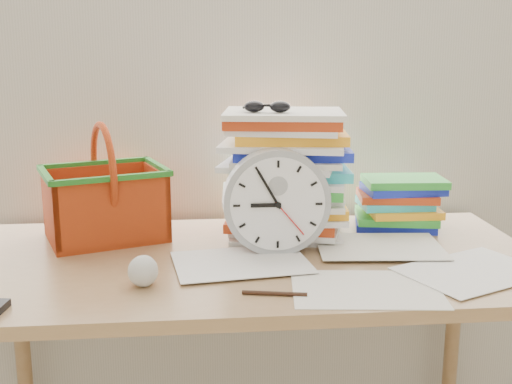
{
  "coord_description": "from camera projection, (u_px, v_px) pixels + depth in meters",
  "views": [
    {
      "loc": [
        -0.13,
        0.13,
        1.26
      ],
      "look_at": [
        0.01,
        1.6,
        0.91
      ],
      "focal_mm": 45.0,
      "sensor_mm": 36.0,
      "label": 1
    }
  ],
  "objects": [
    {
      "name": "sunglasses",
      "position": [
        267.0,
        107.0,
        1.6
      ],
      "size": [
        0.15,
        0.13,
        0.03
      ],
      "primitive_type": null,
      "rotation": [
        0.0,
        0.0,
        -0.18
      ],
      "color": "black",
      "rests_on": "paper_stack"
    },
    {
      "name": "book_stack",
      "position": [
        397.0,
        203.0,
        1.79
      ],
      "size": [
        0.26,
        0.21,
        0.14
      ],
      "primitive_type": null,
      "rotation": [
        0.0,
        0.0,
        -0.1
      ],
      "color": "white",
      "rests_on": "desk"
    },
    {
      "name": "pen",
      "position": [
        274.0,
        293.0,
        1.32
      ],
      "size": [
        0.13,
        0.04,
        0.01
      ],
      "primitive_type": "cylinder",
      "rotation": [
        0.0,
        1.57,
        -0.2
      ],
      "color": "black",
      "rests_on": "desk"
    },
    {
      "name": "paper_stack",
      "position": [
        285.0,
        174.0,
        1.69
      ],
      "size": [
        0.38,
        0.33,
        0.34
      ],
      "primitive_type": null,
      "rotation": [
        0.0,
        0.0,
        -0.19
      ],
      "color": "white",
      "rests_on": "desk"
    },
    {
      "name": "scattered_papers",
      "position": [
        253.0,
        254.0,
        1.55
      ],
      "size": [
        1.26,
        0.42,
        0.02
      ],
      "primitive_type": null,
      "color": "white",
      "rests_on": "desk"
    },
    {
      "name": "clock",
      "position": [
        276.0,
        202.0,
        1.56
      ],
      "size": [
        0.26,
        0.05,
        0.26
      ],
      "primitive_type": "cylinder",
      "rotation": [
        1.57,
        0.0,
        0.0
      ],
      "color": "#9A9DA1",
      "rests_on": "desk"
    },
    {
      "name": "basket",
      "position": [
        104.0,
        183.0,
        1.67
      ],
      "size": [
        0.36,
        0.32,
        0.3
      ],
      "primitive_type": null,
      "rotation": [
        0.0,
        0.0,
        0.34
      ],
      "color": "#BE3F12",
      "rests_on": "desk"
    },
    {
      "name": "curtain",
      "position": [
        241.0,
        27.0,
        1.8
      ],
      "size": [
        2.4,
        0.01,
        2.5
      ],
      "primitive_type": "cube",
      "color": "beige",
      "rests_on": "room_shell"
    },
    {
      "name": "desk",
      "position": [
        253.0,
        286.0,
        1.57
      ],
      "size": [
        1.4,
        0.7,
        0.75
      ],
      "color": "olive",
      "rests_on": "ground"
    },
    {
      "name": "crumpled_ball",
      "position": [
        143.0,
        271.0,
        1.36
      ],
      "size": [
        0.07,
        0.07,
        0.07
      ],
      "primitive_type": "sphere",
      "color": "silver",
      "rests_on": "desk"
    }
  ]
}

